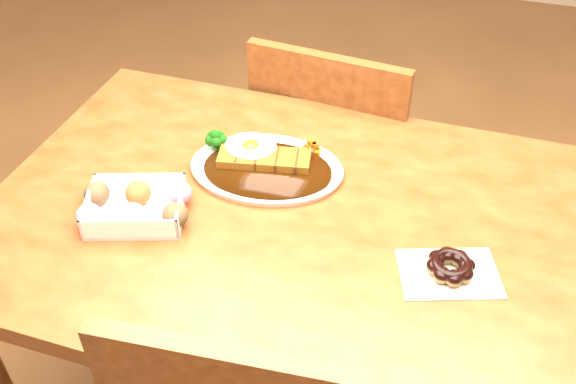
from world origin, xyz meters
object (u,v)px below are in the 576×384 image
(chair_far, at_px, (338,162))
(pon_de_ring, at_px, (450,267))
(katsu_curry_plate, at_px, (264,164))
(donut_box, at_px, (135,205))
(table, at_px, (297,251))

(chair_far, relative_size, pon_de_ring, 4.35)
(katsu_curry_plate, bearing_deg, chair_far, 81.51)
(katsu_curry_plate, xyz_separation_m, donut_box, (-0.18, -0.21, 0.01))
(katsu_curry_plate, bearing_deg, donut_box, -131.92)
(chair_far, xyz_separation_m, pon_de_ring, (0.34, -0.60, 0.29))
(chair_far, distance_m, pon_de_ring, 0.75)
(pon_de_ring, bearing_deg, table, 167.63)
(table, xyz_separation_m, pon_de_ring, (0.29, -0.06, 0.12))
(katsu_curry_plate, distance_m, pon_de_ring, 0.44)
(katsu_curry_plate, height_order, donut_box, katsu_curry_plate)
(chair_far, relative_size, katsu_curry_plate, 2.59)
(donut_box, bearing_deg, katsu_curry_plate, 48.08)
(pon_de_ring, bearing_deg, donut_box, -177.10)
(table, xyz_separation_m, donut_box, (-0.29, -0.09, 0.12))
(table, height_order, katsu_curry_plate, katsu_curry_plate)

